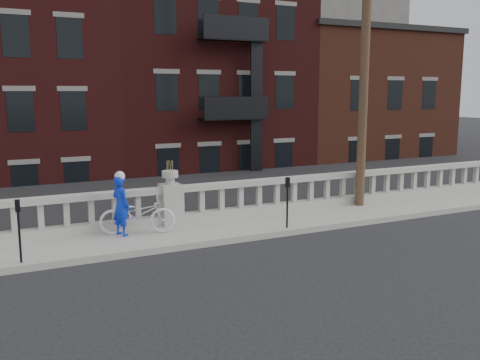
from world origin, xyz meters
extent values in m
plane|color=black|center=(0.00, 0.00, 0.00)|extent=(120.00, 120.00, 0.00)
cube|color=#9B998F|center=(0.00, 3.00, 0.07)|extent=(32.00, 2.20, 0.15)
cube|color=#9B998F|center=(0.00, 3.95, 0.28)|extent=(28.00, 0.34, 0.25)
cube|color=#9B998F|center=(0.00, 3.95, 1.10)|extent=(28.00, 0.34, 0.16)
cube|color=#9B998F|center=(0.00, 3.95, 0.70)|extent=(0.55, 0.55, 1.10)
cylinder|color=#9B998F|center=(0.00, 3.95, 1.35)|extent=(0.24, 0.24, 0.20)
cylinder|color=#9B998F|center=(0.00, 3.95, 1.53)|extent=(0.44, 0.44, 0.18)
cube|color=#605E59|center=(0.00, 4.30, -2.42)|extent=(36.00, 0.50, 5.15)
cube|color=black|center=(0.00, 25.95, -5.25)|extent=(80.00, 44.00, 0.50)
cube|color=#595651|center=(-2.00, 8.45, -3.00)|extent=(16.00, 7.00, 4.00)
cube|color=#595651|center=(22.00, 32.95, 4.00)|extent=(14.00, 14.00, 18.00)
cube|color=#3E1110|center=(6.00, 19.95, 2.75)|extent=(10.00, 14.00, 15.50)
cube|color=#59271B|center=(16.00, 19.95, 1.00)|extent=(10.00, 14.00, 12.00)
cube|color=black|center=(16.00, 19.95, 7.15)|extent=(10.30, 14.30, 0.30)
cylinder|color=#422D1E|center=(6.20, 3.60, 5.15)|extent=(0.28, 0.28, 10.00)
cylinder|color=black|center=(-3.96, 2.15, 0.70)|extent=(0.05, 0.05, 1.10)
cube|color=black|center=(-3.96, 2.15, 1.38)|extent=(0.10, 0.08, 0.26)
cube|color=black|center=(-3.96, 2.10, 1.42)|extent=(0.06, 0.01, 0.08)
cylinder|color=black|center=(2.62, 2.15, 0.70)|extent=(0.05, 0.05, 1.10)
cube|color=black|center=(2.62, 2.15, 1.38)|extent=(0.10, 0.08, 0.26)
cube|color=black|center=(2.62, 2.10, 1.42)|extent=(0.06, 0.01, 0.08)
imported|color=silver|center=(-1.09, 3.35, 0.65)|extent=(2.01, 1.22, 1.00)
imported|color=#0D2BCC|center=(-1.51, 3.37, 0.91)|extent=(0.56, 0.66, 1.53)
camera|label=1|loc=(-4.63, -9.68, 3.74)|focal=40.00mm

